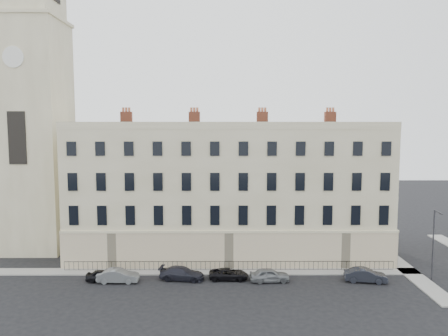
# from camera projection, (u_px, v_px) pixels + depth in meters

# --- Properties ---
(ground) EXTENTS (160.00, 160.00, 0.00)m
(ground) POSITION_uv_depth(u_px,v_px,m) (294.00, 290.00, 41.06)
(ground) COLOR black
(ground) RESTS_ON ground
(terrace) EXTENTS (36.22, 12.22, 17.00)m
(terrace) POSITION_uv_depth(u_px,v_px,m) (229.00, 192.00, 52.18)
(terrace) COLOR #C2B790
(terrace) RESTS_ON ground
(church_tower) EXTENTS (8.00, 8.13, 44.00)m
(church_tower) POSITION_uv_depth(u_px,v_px,m) (31.00, 98.00, 52.98)
(church_tower) COLOR #C2B790
(church_tower) RESTS_ON ground
(pavement_terrace) EXTENTS (48.00, 2.00, 0.12)m
(pavement_terrace) POSITION_uv_depth(u_px,v_px,m) (191.00, 272.00, 45.99)
(pavement_terrace) COLOR gray
(pavement_terrace) RESTS_ON ground
(pavement_east_return) EXTENTS (2.00, 24.00, 0.12)m
(pavement_east_return) POSITION_uv_depth(u_px,v_px,m) (397.00, 262.00, 49.07)
(pavement_east_return) COLOR gray
(pavement_east_return) RESTS_ON ground
(railings) EXTENTS (35.00, 0.04, 0.96)m
(railings) POSITION_uv_depth(u_px,v_px,m) (229.00, 266.00, 46.35)
(railings) COLOR black
(railings) RESTS_ON ground
(car_a) EXTENTS (3.41, 1.41, 1.15)m
(car_a) POSITION_uv_depth(u_px,v_px,m) (103.00, 276.00, 43.28)
(car_a) COLOR black
(car_a) RESTS_ON ground
(car_b) EXTENTS (4.06, 1.43, 1.34)m
(car_b) POSITION_uv_depth(u_px,v_px,m) (118.00, 276.00, 42.99)
(car_b) COLOR slate
(car_b) RESTS_ON ground
(car_c) EXTENTS (4.72, 2.44, 1.31)m
(car_c) POSITION_uv_depth(u_px,v_px,m) (182.00, 273.00, 43.71)
(car_c) COLOR black
(car_c) RESTS_ON ground
(car_d) EXTENTS (3.99, 1.89, 1.10)m
(car_d) POSITION_uv_depth(u_px,v_px,m) (229.00, 274.00, 43.81)
(car_d) COLOR black
(car_d) RESTS_ON ground
(car_e) EXTENTS (4.05, 1.87, 1.35)m
(car_e) POSITION_uv_depth(u_px,v_px,m) (270.00, 275.00, 43.19)
(car_e) COLOR slate
(car_e) RESTS_ON ground
(car_f) EXTENTS (4.27, 2.07, 1.35)m
(car_f) POSITION_uv_depth(u_px,v_px,m) (365.00, 275.00, 43.11)
(car_f) COLOR #20222B
(car_f) RESTS_ON ground
(streetlamp) EXTENTS (0.16, 1.55, 7.18)m
(streetlamp) POSITION_uv_depth(u_px,v_px,m) (434.00, 242.00, 43.12)
(streetlamp) COLOR #34343A
(streetlamp) RESTS_ON ground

